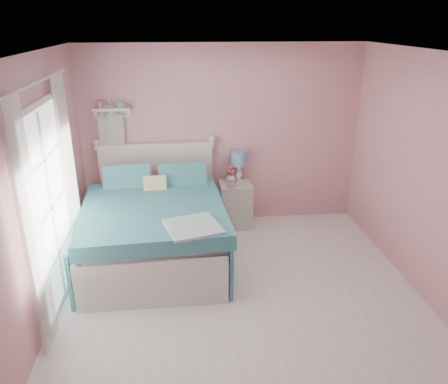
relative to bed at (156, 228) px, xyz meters
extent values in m
plane|color=silver|center=(0.96, -1.17, -0.42)|extent=(4.50, 4.50, 0.00)
plane|color=pink|center=(0.96, 1.08, 0.88)|extent=(4.00, 0.00, 4.00)
plane|color=pink|center=(0.96, -3.42, 0.88)|extent=(4.00, 0.00, 4.00)
plane|color=pink|center=(-1.04, -1.17, 0.88)|extent=(0.00, 4.50, 4.50)
plane|color=pink|center=(2.96, -1.17, 0.88)|extent=(0.00, 4.50, 4.50)
plane|color=white|center=(0.96, -1.17, 2.18)|extent=(4.50, 4.50, 0.00)
cube|color=silver|center=(0.00, -0.03, -0.19)|extent=(1.70, 2.17, 0.45)
cube|color=silver|center=(0.00, -0.03, 0.12)|extent=(1.63, 2.11, 0.16)
cube|color=silver|center=(0.00, 1.02, 0.18)|extent=(1.61, 0.07, 1.19)
cube|color=silver|center=(0.00, 1.02, 0.80)|extent=(1.67, 0.09, 0.06)
cube|color=silver|center=(0.00, -1.07, -0.14)|extent=(1.61, 0.06, 0.56)
cube|color=teal|center=(0.00, -0.18, 0.29)|extent=(1.80, 1.92, 0.18)
cube|color=pink|center=(-0.37, 0.70, 0.40)|extent=(0.70, 0.32, 0.43)
cube|color=pink|center=(0.37, 0.70, 0.40)|extent=(0.70, 0.32, 0.43)
cube|color=#CCBC59|center=(0.00, 0.42, 0.40)|extent=(0.31, 0.24, 0.31)
cube|color=beige|center=(1.13, 0.84, -0.08)|extent=(0.46, 0.43, 0.66)
cube|color=silver|center=(1.13, 0.63, 0.12)|extent=(0.40, 0.02, 0.16)
sphere|color=white|center=(1.13, 0.61, 0.12)|extent=(0.03, 0.03, 0.03)
cylinder|color=white|center=(1.19, 0.94, 0.26)|extent=(0.14, 0.14, 0.02)
cylinder|color=white|center=(1.19, 0.94, 0.38)|extent=(0.07, 0.07, 0.25)
cylinder|color=#6EA0B8|center=(1.19, 0.94, 0.60)|extent=(0.23, 0.23, 0.21)
imported|color=silver|center=(1.07, 0.89, 0.33)|extent=(0.17, 0.17, 0.16)
imported|color=pink|center=(1.04, 0.69, 0.29)|extent=(0.10, 0.10, 0.08)
sphere|color=#D84962|center=(1.07, 0.89, 0.48)|extent=(0.06, 0.06, 0.06)
sphere|color=#D84962|center=(1.11, 0.91, 0.44)|extent=(0.06, 0.06, 0.06)
sphere|color=#D84962|center=(1.03, 0.90, 0.45)|extent=(0.06, 0.06, 0.06)
sphere|color=#D84962|center=(1.09, 0.86, 0.42)|extent=(0.06, 0.06, 0.06)
sphere|color=#D84962|center=(1.04, 0.87, 0.43)|extent=(0.06, 0.06, 0.06)
cube|color=silver|center=(-0.55, 1.00, 1.33)|extent=(0.50, 0.14, 0.04)
cube|color=silver|center=(-0.55, 1.06, 1.26)|extent=(0.50, 0.03, 0.12)
cylinder|color=#D18C99|center=(-0.70, 1.00, 1.40)|extent=(0.06, 0.06, 0.10)
cube|color=#6EA0B8|center=(-0.43, 1.00, 1.38)|extent=(0.08, 0.06, 0.07)
cube|color=white|center=(-0.59, 1.01, 0.98)|extent=(0.34, 0.03, 0.72)
cube|color=silver|center=(-1.01, -0.77, 1.71)|extent=(0.04, 1.32, 0.06)
cube|color=silver|center=(-1.01, -0.77, -0.39)|extent=(0.04, 1.32, 0.06)
cube|color=silver|center=(-1.01, -1.40, 0.63)|extent=(0.04, 0.06, 2.10)
cube|color=silver|center=(-1.01, -0.14, 0.63)|extent=(0.04, 0.06, 2.10)
cube|color=white|center=(-1.01, -0.77, 0.66)|extent=(0.02, 1.20, 2.04)
cube|color=white|center=(-0.96, -1.51, 0.76)|extent=(0.04, 0.40, 2.32)
cube|color=white|center=(-0.96, -0.03, 0.76)|extent=(0.04, 0.40, 2.32)
camera|label=1|loc=(0.34, -5.04, 2.47)|focal=35.00mm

